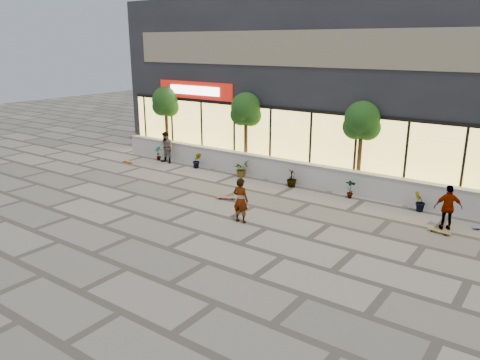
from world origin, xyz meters
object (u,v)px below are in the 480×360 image
Objects in this scene: tree_midwest at (246,111)px; skater_right_near at (448,208)px; skater_center at (241,200)px; skater_left at (166,148)px; tree_west at (166,103)px; skateboard_center at (226,197)px; skateboard_left at (128,161)px; tree_mideast at (362,123)px; skateboard_right_near at (439,231)px.

tree_midwest reaches higher than skater_right_near.
skater_left reaches higher than skater_center.
tree_west is 2.32× the size of skater_left.
tree_west reaches higher than skater_left.
skateboard_center is (2.09, -4.40, -2.90)m from tree_midwest.
skateboard_center is at bearing -13.29° from skater_right_near.
skater_right_near is (14.49, -1.11, -0.04)m from skater_left.
skater_left is 2.25m from skateboard_left.
tree_mideast is 12.60m from skateboard_left.
skateboard_right_near is at bearing 54.18° from skater_right_near.
skater_center reaches higher than skateboard_center.
skater_right_near reaches higher than skateboard_left.
tree_midwest is 7.14m from skateboard_left.
skateboard_left is (-0.49, -2.57, -2.92)m from tree_west.
skateboard_right_near is (4.18, -3.02, -2.91)m from tree_mideast.
skateboard_center is 8.28m from skateboard_left.
skateboard_center is 8.20m from skateboard_right_near.
tree_mideast reaches higher than skater_left.
tree_midwest is 4.94m from skater_left.
skateboard_left is at bearing -23.48° from skater_center.
tree_midwest reaches higher than skateboard_left.
skater_left is (1.28, -1.40, -2.14)m from tree_west.
skateboard_center is at bearing -7.62° from skateboard_left.
tree_west is 1.00× the size of tree_midwest.
tree_west is 5.55× the size of skateboard_left.
tree_west is 16.23m from skateboard_right_near.
tree_mideast is at bearing 154.23° from skateboard_right_near.
skater_left is 14.51m from skateboard_right_near.
skateboard_left is at bearing -145.93° from skater_left.
tree_mideast is 2.32× the size of skater_left.
skater_center reaches higher than skateboard_right_near.
skateboard_right_near is at bearing -157.35° from skater_center.
skater_left is at bearing 127.09° from skateboard_center.
skater_center is at bearing -56.50° from tree_midwest.
tree_midwest is 6.00m from tree_mideast.
skateboard_center reaches higher than skateboard_left.
tree_midwest is 1.00× the size of tree_mideast.
tree_midwest is 4.98× the size of skateboard_right_near.
tree_west is 4.68× the size of skateboard_center.
skater_center is 2.34× the size of skateboard_left.
tree_west reaches higher than skater_center.
skater_left is at bearing -47.66° from tree_west.
skater_left is 1.05× the size of skater_right_near.
skater_left is (-10.22, -1.40, -2.14)m from tree_mideast.
tree_midwest is 2.32× the size of skater_left.
skater_right_near is at bearing -30.45° from tree_mideast.
skateboard_left is at bearing 139.73° from skateboard_center.
skater_left is at bearing -30.68° from skater_right_near.
skateboard_left is (-5.99, -2.57, -2.92)m from tree_midwest.
skateboard_center is (7.59, -4.40, -2.90)m from tree_west.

